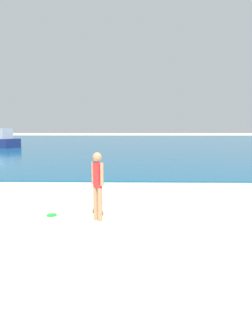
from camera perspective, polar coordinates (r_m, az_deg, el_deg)
water at (r=40.68m, az=1.23°, el=5.29°), size 160.00×60.00×0.06m
person_standing at (r=6.35m, az=-5.73°, el=-2.84°), size 0.29×0.26×1.55m
frisbee at (r=7.09m, az=-14.67°, el=-9.12°), size 0.24×0.24×0.03m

